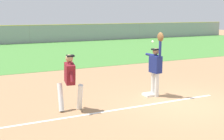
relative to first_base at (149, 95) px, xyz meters
The scene contains 10 objects.
ground_plane 1.31m from the first_base, 74.15° to the right, with size 72.56×72.56×0.00m, color #A37A54.
outfield_grass 13.85m from the first_base, 88.52° to the left, with size 50.63×15.31×0.01m, color #478438.
chalk_foul_line 4.10m from the first_base, 167.32° to the right, with size 12.00×0.10×0.01m, color white.
first_base is the anchor object (origin of this frame).
fielder 1.10m from the first_base, 40.11° to the right, with size 0.30×0.90×2.28m.
runner 3.24m from the first_base, behind, with size 0.74×0.84×1.72m.
baseball 1.94m from the first_base, 105.54° to the right, with size 0.07×0.07×0.07m, color white.
outfield_fence 21.52m from the first_base, 89.05° to the left, with size 50.71×0.08×1.80m.
parked_car_green 25.20m from the first_base, 90.88° to the left, with size 4.57×2.47×1.25m.
parked_car_red 25.02m from the first_base, 79.04° to the left, with size 4.57×2.45×1.25m.
Camera 1 is at (-6.31, -7.53, 2.91)m, focal length 48.64 mm.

